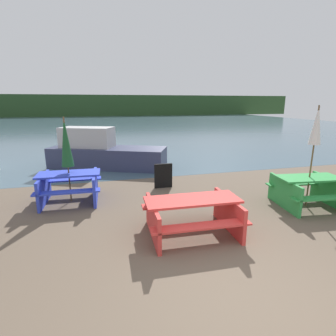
{
  "coord_description": "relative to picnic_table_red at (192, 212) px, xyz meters",
  "views": [
    {
      "loc": [
        -1.76,
        -2.52,
        2.55
      ],
      "look_at": [
        -0.02,
        4.06,
        0.85
      ],
      "focal_mm": 28.0,
      "sensor_mm": 36.0,
      "label": 1
    }
  ],
  "objects": [
    {
      "name": "water",
      "position": [
        0.07,
        29.09,
        -0.45
      ],
      "size": [
        60.0,
        50.0,
        0.0
      ],
      "color": "#425B6B",
      "rests_on": "ground_plane"
    },
    {
      "name": "boat",
      "position": [
        -1.56,
        6.16,
        0.14
      ],
      "size": [
        4.77,
        3.13,
        1.6
      ],
      "rotation": [
        0.0,
        0.0,
        -0.42
      ],
      "color": "#333856",
      "rests_on": "water"
    },
    {
      "name": "umbrella_white",
      "position": [
        3.3,
        0.6,
        1.56
      ],
      "size": [
        0.28,
        0.28,
        2.5
      ],
      "color": "brown",
      "rests_on": "ground_plane"
    },
    {
      "name": "picnic_table_red",
      "position": [
        0.0,
        0.0,
        0.0
      ],
      "size": [
        1.9,
        1.45,
        0.73
      ],
      "rotation": [
        0.0,
        0.0,
        -0.04
      ],
      "color": "red",
      "rests_on": "ground_plane"
    },
    {
      "name": "signboard",
      "position": [
        0.15,
        2.97,
        -0.07
      ],
      "size": [
        0.55,
        0.08,
        0.75
      ],
      "color": "black",
      "rests_on": "ground_plane"
    },
    {
      "name": "picnic_table_green",
      "position": [
        3.3,
        0.6,
        0.0
      ],
      "size": [
        1.7,
        1.56,
        0.76
      ],
      "rotation": [
        0.0,
        0.0,
        -0.12
      ],
      "color": "green",
      "rests_on": "ground_plane"
    },
    {
      "name": "picnic_table_blue",
      "position": [
        -2.51,
        2.49,
        0.01
      ],
      "size": [
        1.62,
        1.43,
        0.78
      ],
      "rotation": [
        0.0,
        0.0,
        -0.03
      ],
      "color": "blue",
      "rests_on": "ground_plane"
    },
    {
      "name": "umbrella_darkgreen",
      "position": [
        -2.51,
        2.49,
        1.13
      ],
      "size": [
        0.31,
        0.31,
        2.21
      ],
      "color": "brown",
      "rests_on": "ground_plane"
    },
    {
      "name": "far_treeline",
      "position": [
        0.07,
        49.09,
        1.55
      ],
      "size": [
        80.0,
        1.6,
        4.0
      ],
      "color": "#284723",
      "rests_on": "water"
    },
    {
      "name": "ground_plane",
      "position": [
        0.07,
        -2.01,
        -0.45
      ],
      "size": [
        60.0,
        60.0,
        0.0
      ],
      "primitive_type": "plane",
      "color": "brown"
    }
  ]
}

